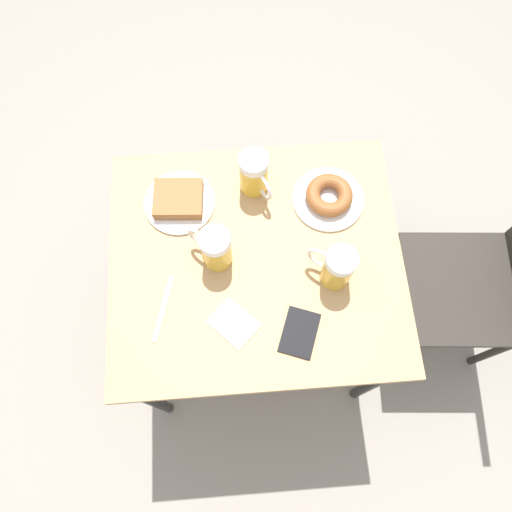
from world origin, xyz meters
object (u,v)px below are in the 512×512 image
Objects in this scene: plate_with_donut at (329,197)px; napkin_folded at (234,324)px; chair at (511,277)px; fork at (163,309)px; beer_mug_right at (215,248)px; beer_mug_center at (254,174)px; beer_mug_left at (337,267)px; plate_with_cake at (179,201)px; passport_near_edge at (300,333)px.

plate_with_donut is 0.46m from napkin_folded.
fork is at bearing -81.47° from chair.
beer_mug_right is 0.22m from fork.
beer_mug_left is at bearing 33.61° from beer_mug_center.
beer_mug_right is (-0.08, -0.32, 0.00)m from beer_mug_left.
beer_mug_right is (0.18, 0.10, 0.05)m from plate_with_cake.
plate_with_donut is at bearing 121.26° from fork.
plate_with_donut is at bearing 74.14° from beer_mug_center.
plate_with_donut is 1.42× the size of beer_mug_center.
chair reaches higher than plate_with_cake.
plate_with_cake is 1.40× the size of beer_mug_left.
plate_with_donut is at bearing 87.18° from plate_with_cake.
beer_mug_left is (0.02, -0.60, 0.27)m from chair.
chair reaches higher than beer_mug_center.
beer_mug_right reaches higher than napkin_folded.
plate_with_donut is at bearing 176.24° from beer_mug_left.
chair reaches higher than napkin_folded.
beer_mug_center reaches higher than plate_with_donut.
beer_mug_left reaches higher than passport_near_edge.
passport_near_edge is (0.38, -0.12, -0.02)m from plate_with_donut.
beer_mug_left and beer_mug_center have the same top height.
chair is 0.66m from plate_with_donut.
plate_with_donut is 0.24m from beer_mug_left.
chair reaches higher than beer_mug_left.
beer_mug_left is at bearing 58.51° from plate_with_cake.
plate_with_cake is at bearing -98.79° from chair.
beer_mug_center is (-0.28, -0.79, 0.27)m from chair.
passport_near_edge reaches higher than napkin_folded.
beer_mug_left is at bearing 76.25° from beer_mug_right.
plate_with_donut is at bearing 139.55° from napkin_folded.
napkin_folded is 0.18m from passport_near_edge.
beer_mug_left is at bearing 144.11° from passport_near_edge.
napkin_folded is at bearing -77.12° from chair.
chair is 4.64× the size of plate_with_cake.
plate_with_cake reaches higher than fork.
beer_mug_center is 0.45m from fork.
fork is 1.21× the size of passport_near_edge.
beer_mug_center reaches higher than napkin_folded.
chair is 0.91m from napkin_folded.
beer_mug_left reaches higher than plate_with_donut.
plate_with_donut reaches higher than fork.
plate_with_donut is 0.40m from passport_near_edge.
beer_mug_right is at bearing -29.30° from beer_mug_center.
passport_near_edge is (0.09, 0.36, 0.00)m from fork.
plate_with_donut is 0.22m from beer_mug_center.
beer_mug_right is at bearing -169.36° from napkin_folded.
passport_near_edge is (0.17, -0.71, 0.20)m from chair.
napkin_folded is 0.19m from fork.
plate_with_donut is 0.37m from beer_mug_right.
beer_mug_right is (0.22, -0.12, 0.00)m from beer_mug_center.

